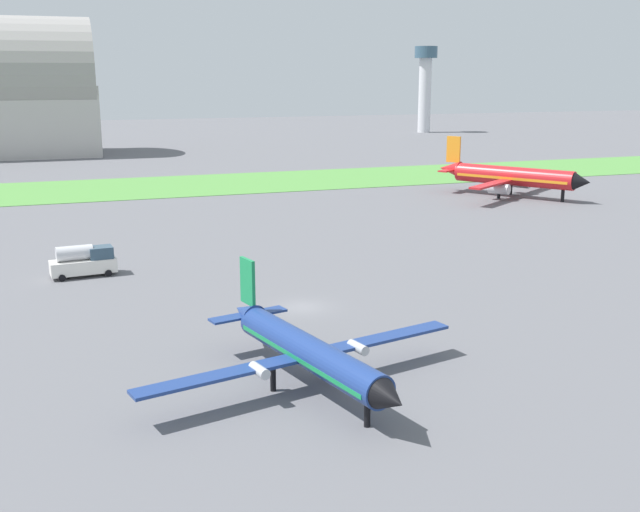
{
  "coord_description": "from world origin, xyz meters",
  "views": [
    {
      "loc": [
        -19.77,
        -61.31,
        20.19
      ],
      "look_at": [
        3.74,
        6.11,
        3.0
      ],
      "focal_mm": 42.39,
      "sensor_mm": 36.0,
      "label": 1
    }
  ],
  "objects_px": {
    "airplane_parked_jet_far": "(511,176)",
    "airplane_foreground_turboprop": "(306,350)",
    "control_tower": "(425,81)",
    "fuel_truck_near_gate": "(84,261)"
  },
  "relations": [
    {
      "from": "airplane_parked_jet_far",
      "to": "control_tower",
      "type": "height_order",
      "value": "control_tower"
    },
    {
      "from": "fuel_truck_near_gate",
      "to": "control_tower",
      "type": "height_order",
      "value": "control_tower"
    },
    {
      "from": "fuel_truck_near_gate",
      "to": "control_tower",
      "type": "xyz_separation_m",
      "value": [
        123.48,
        167.49,
        16.4
      ]
    },
    {
      "from": "airplane_foreground_turboprop",
      "to": "fuel_truck_near_gate",
      "type": "relative_size",
      "value": 3.48
    },
    {
      "from": "airplane_parked_jet_far",
      "to": "fuel_truck_near_gate",
      "type": "xyz_separation_m",
      "value": [
        -70.28,
        -30.29,
        -1.91
      ]
    },
    {
      "from": "airplane_foreground_turboprop",
      "to": "fuel_truck_near_gate",
      "type": "bearing_deg",
      "value": -173.31
    },
    {
      "from": "airplane_parked_jet_far",
      "to": "control_tower",
      "type": "xyz_separation_m",
      "value": [
        53.2,
        137.2,
        14.49
      ]
    },
    {
      "from": "airplane_parked_jet_far",
      "to": "airplane_foreground_turboprop",
      "type": "distance_m",
      "value": 86.72
    },
    {
      "from": "airplane_foreground_turboprop",
      "to": "control_tower",
      "type": "relative_size",
      "value": 0.78
    },
    {
      "from": "airplane_parked_jet_far",
      "to": "airplane_foreground_turboprop",
      "type": "xyz_separation_m",
      "value": [
        -57.64,
        -64.78,
        -0.9
      ]
    }
  ]
}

